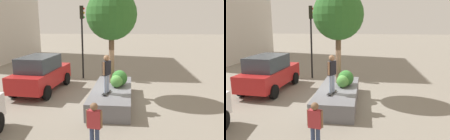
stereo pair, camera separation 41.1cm
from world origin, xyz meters
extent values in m
plane|color=gray|center=(0.00, 0.00, 0.00)|extent=(120.00, 120.00, 0.00)
cube|color=slate|center=(-0.36, -0.16, 0.38)|extent=(4.61, 1.85, 0.76)
cylinder|color=brown|center=(0.64, -0.05, 2.17)|extent=(0.28, 0.28, 2.81)
sphere|color=#2D6628|center=(0.64, -0.05, 4.27)|extent=(2.55, 2.55, 2.55)
sphere|color=#4C8C3D|center=(-0.22, -0.38, 1.07)|extent=(0.62, 0.62, 0.62)
sphere|color=#2D6628|center=(0.08, -0.50, 1.16)|extent=(0.79, 0.79, 0.79)
cube|color=black|center=(-1.23, 0.00, 0.83)|extent=(0.83, 0.37, 0.02)
sphere|color=beige|center=(-1.50, -0.03, 0.79)|extent=(0.06, 0.06, 0.06)
sphere|color=beige|center=(-1.47, 0.14, 0.79)|extent=(0.06, 0.06, 0.06)
sphere|color=beige|center=(-1.00, -0.14, 0.79)|extent=(0.06, 0.06, 0.06)
sphere|color=beige|center=(-0.97, 0.03, 0.79)|extent=(0.06, 0.06, 0.06)
cylinder|color=#8C9EB7|center=(-1.15, -0.04, 1.23)|extent=(0.15, 0.15, 0.80)
cylinder|color=#8C9EB7|center=(-1.32, 0.04, 1.23)|extent=(0.15, 0.15, 0.80)
cube|color=black|center=(-1.23, 0.00, 1.95)|extent=(0.49, 0.36, 0.62)
cylinder|color=#9E7251|center=(-1.02, -0.10, 1.96)|extent=(0.10, 0.10, 0.59)
cylinder|color=#9E7251|center=(-1.45, 0.10, 1.96)|extent=(0.10, 0.10, 0.59)
sphere|color=#9E7251|center=(-1.23, 0.00, 2.39)|extent=(0.26, 0.26, 0.26)
cube|color=#B21E1E|center=(1.29, 4.03, 0.82)|extent=(4.55, 2.18, 0.88)
cube|color=#38424C|center=(1.07, 4.05, 1.66)|extent=(2.59, 1.81, 0.80)
cylinder|color=black|center=(2.77, 4.85, 0.38)|extent=(0.77, 0.28, 0.75)
cylinder|color=black|center=(2.63, 3.00, 0.38)|extent=(0.77, 0.28, 0.75)
cylinder|color=black|center=(-0.05, 5.06, 0.38)|extent=(0.77, 0.28, 0.75)
cylinder|color=black|center=(-0.19, 3.21, 0.38)|extent=(0.77, 0.28, 0.75)
cylinder|color=black|center=(4.30, 2.28, 2.05)|extent=(0.12, 0.12, 4.10)
cube|color=black|center=(4.30, 2.28, 4.53)|extent=(0.34, 0.31, 0.85)
sphere|color=red|center=(4.34, 2.14, 4.77)|extent=(0.14, 0.14, 0.14)
sphere|color=gold|center=(4.34, 2.14, 4.49)|extent=(0.14, 0.14, 0.14)
sphere|color=green|center=(4.34, 2.14, 4.21)|extent=(0.14, 0.14, 0.14)
cylinder|color=navy|center=(-4.44, -0.05, 0.37)|extent=(0.13, 0.13, 0.74)
cylinder|color=navy|center=(-4.41, 0.12, 0.37)|extent=(0.13, 0.13, 0.74)
cube|color=#B23338|center=(-4.42, 0.03, 1.02)|extent=(0.24, 0.44, 0.58)
cylinder|color=brown|center=(-4.46, -0.18, 1.04)|extent=(0.09, 0.09, 0.54)
cylinder|color=brown|center=(-4.39, 0.25, 1.04)|extent=(0.09, 0.09, 0.54)
sphere|color=brown|center=(-4.42, 0.03, 1.43)|extent=(0.24, 0.24, 0.24)
camera|label=1|loc=(-10.55, -1.04, 3.94)|focal=35.17mm
camera|label=2|loc=(-10.51, -1.45, 3.94)|focal=35.17mm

